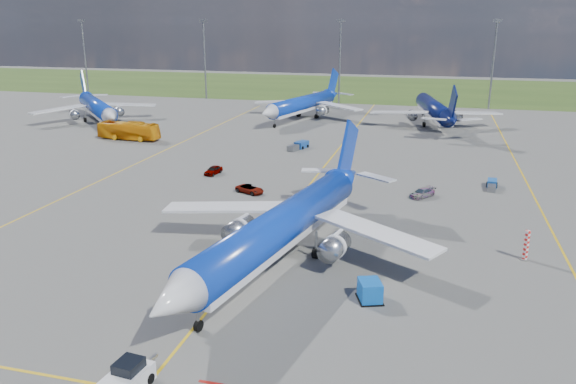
% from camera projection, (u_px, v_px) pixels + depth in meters
% --- Properties ---
extents(ground, '(400.00, 400.00, 0.00)m').
position_uv_depth(ground, '(245.00, 264.00, 53.66)').
color(ground, '#50504E').
rests_on(ground, ground).
extents(grass_strip, '(400.00, 80.00, 0.01)m').
position_uv_depth(grass_strip, '(387.00, 88.00, 192.34)').
color(grass_strip, '#2D4719').
rests_on(grass_strip, ground).
extents(taxiway_lines, '(60.25, 160.00, 0.02)m').
position_uv_depth(taxiway_lines, '(310.00, 185.00, 79.23)').
color(taxiway_lines, gold).
rests_on(taxiway_lines, ground).
extents(floodlight_masts, '(202.20, 0.50, 22.70)m').
position_uv_depth(floodlight_masts, '(414.00, 59.00, 149.25)').
color(floodlight_masts, slate).
rests_on(floodlight_masts, ground).
extents(warning_post, '(0.50, 0.50, 3.00)m').
position_uv_depth(warning_post, '(526.00, 245.00, 54.28)').
color(warning_post, red).
rests_on(warning_post, ground).
extents(bg_jet_nw, '(48.84, 49.34, 10.33)m').
position_uv_depth(bg_jet_nw, '(98.00, 123.00, 127.78)').
color(bg_jet_nw, '#0C30A8').
rests_on(bg_jet_nw, ground).
extents(bg_jet_nnw, '(38.75, 45.50, 10.29)m').
position_uv_depth(bg_jet_nnw, '(303.00, 119.00, 132.69)').
color(bg_jet_nnw, '#0C30A8').
rests_on(bg_jet_nnw, ground).
extents(bg_jet_n, '(37.40, 44.75, 10.36)m').
position_uv_depth(bg_jet_n, '(433.00, 125.00, 125.29)').
color(bg_jet_n, '#081042').
rests_on(bg_jet_n, ground).
extents(main_airliner, '(39.03, 46.76, 10.84)m').
position_uv_depth(main_airliner, '(281.00, 263.00, 53.97)').
color(main_airliner, '#0C30A8').
rests_on(main_airliner, ground).
extents(pushback_tug, '(2.45, 5.59, 1.86)m').
position_uv_depth(pushback_tug, '(125.00, 380.00, 35.12)').
color(pushback_tug, silver).
rests_on(pushback_tug, ground).
extents(uld_container, '(2.37, 2.62, 1.72)m').
position_uv_depth(uld_container, '(370.00, 291.00, 46.53)').
color(uld_container, '#0D53B6').
rests_on(uld_container, ground).
extents(apron_bus, '(12.70, 3.69, 3.50)m').
position_uv_depth(apron_bus, '(129.00, 131.00, 109.32)').
color(apron_bus, orange).
rests_on(apron_bus, ground).
extents(service_car_a, '(2.04, 3.92, 1.27)m').
position_uv_depth(service_car_a, '(213.00, 170.00, 84.88)').
color(service_car_a, '#999999').
rests_on(service_car_a, ground).
extents(service_car_b, '(4.48, 3.28, 1.13)m').
position_uv_depth(service_car_b, '(250.00, 189.00, 75.62)').
color(service_car_b, '#999999').
rests_on(service_car_b, ground).
extents(service_car_c, '(3.73, 4.14, 1.16)m').
position_uv_depth(service_car_c, '(422.00, 193.00, 73.88)').
color(service_car_c, '#999999').
rests_on(service_car_c, ground).
extents(baggage_tug_w, '(1.59, 4.50, 0.99)m').
position_uv_depth(baggage_tug_w, '(492.00, 185.00, 77.96)').
color(baggage_tug_w, '#1A4F9E').
rests_on(baggage_tug_w, ground).
extents(baggage_tug_c, '(3.06, 5.56, 1.21)m').
position_uv_depth(baggage_tug_c, '(299.00, 146.00, 101.69)').
color(baggage_tug_c, navy).
rests_on(baggage_tug_c, ground).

